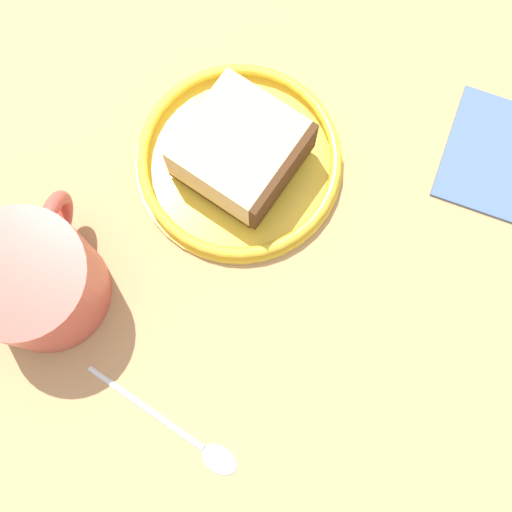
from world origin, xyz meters
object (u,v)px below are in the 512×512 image
object	(u,v)px
tea_mug	(36,281)
teaspoon	(192,441)
small_plate	(239,160)
folded_napkin	(503,157)
cake_slice	(241,151)

from	to	relation	value
tea_mug	teaspoon	xyz separation A→B (cm)	(9.62, 13.37, -3.98)
small_plate	teaspoon	size ratio (longest dim) A/B	1.31
tea_mug	folded_napkin	bearing A→B (deg)	116.53
cake_slice	teaspoon	bearing A→B (deg)	0.20
tea_mug	folded_napkin	size ratio (longest dim) A/B	1.18
small_plate	folded_napkin	size ratio (longest dim) A/B	1.67
small_plate	teaspoon	bearing A→B (deg)	0.80
folded_napkin	teaspoon	bearing A→B (deg)	-38.41
cake_slice	folded_napkin	distance (cm)	22.10
cake_slice	tea_mug	distance (cm)	18.65
small_plate	cake_slice	size ratio (longest dim) A/B	1.52
small_plate	cake_slice	world-z (taller)	cake_slice
cake_slice	folded_napkin	size ratio (longest dim) A/B	1.10
cake_slice	folded_napkin	xyz separation A→B (cm)	(-4.30, 21.46, -3.09)
tea_mug	teaspoon	distance (cm)	16.94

